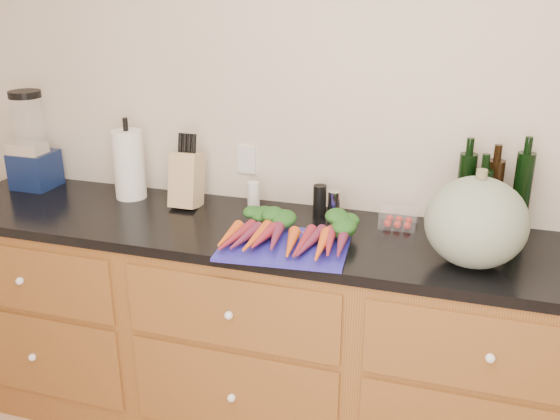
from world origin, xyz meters
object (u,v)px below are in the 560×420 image
(cutting_board, at_px, (285,246))
(knife_block, at_px, (187,180))
(squash, at_px, (476,222))
(blender_appliance, at_px, (32,146))
(carrots, at_px, (288,233))
(tomato_box, at_px, (399,218))
(paper_towel, at_px, (129,165))

(cutting_board, distance_m, knife_block, 0.62)
(squash, height_order, blender_appliance, blender_appliance)
(squash, xyz_separation_m, blender_appliance, (-1.96, 0.26, 0.04))
(carrots, relative_size, tomato_box, 3.22)
(cutting_board, distance_m, squash, 0.67)
(squash, bearing_deg, blender_appliance, 172.50)
(tomato_box, bearing_deg, carrots, -142.12)
(cutting_board, relative_size, paper_towel, 1.51)
(squash, relative_size, tomato_box, 2.39)
(squash, relative_size, knife_block, 1.48)
(squash, bearing_deg, knife_block, 168.47)
(knife_block, bearing_deg, squash, -11.53)
(blender_appliance, distance_m, knife_block, 0.79)
(carrots, bearing_deg, blender_appliance, 168.21)
(blender_appliance, distance_m, paper_towel, 0.50)
(carrots, distance_m, knife_block, 0.59)
(squash, bearing_deg, carrots, -178.67)
(blender_appliance, bearing_deg, knife_block, -1.29)
(squash, distance_m, knife_block, 1.20)
(blender_appliance, relative_size, knife_block, 1.94)
(cutting_board, bearing_deg, blender_appliance, 166.34)
(paper_towel, xyz_separation_m, tomato_box, (1.18, 0.01, -0.12))
(carrots, height_order, knife_block, knife_block)
(cutting_board, relative_size, knife_block, 1.97)
(blender_appliance, xyz_separation_m, knife_block, (0.78, -0.02, -0.08))
(paper_towel, bearing_deg, squash, -10.09)
(paper_towel, bearing_deg, cutting_board, -21.52)
(cutting_board, height_order, paper_towel, paper_towel)
(blender_appliance, height_order, tomato_box, blender_appliance)
(blender_appliance, distance_m, tomato_box, 1.68)
(cutting_board, height_order, squash, squash)
(squash, bearing_deg, paper_towel, 169.91)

